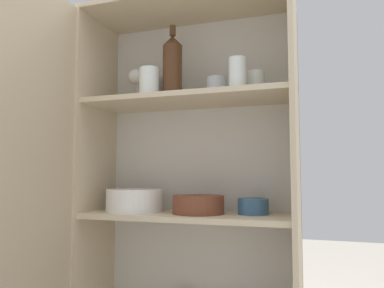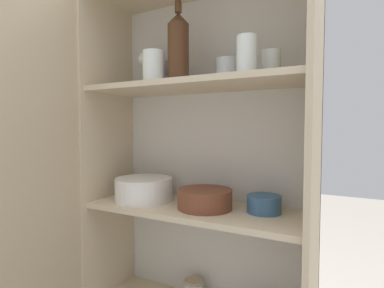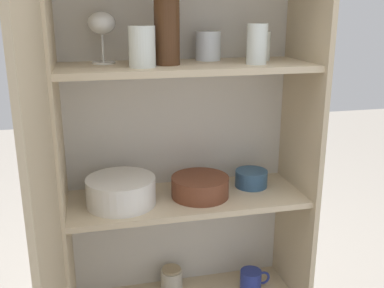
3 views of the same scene
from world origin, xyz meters
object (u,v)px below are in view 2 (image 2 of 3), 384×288
(mixing_bowl_large, at_px, (205,198))
(serving_bowl_small, at_px, (264,203))
(plate_stack_white, at_px, (144,189))
(wine_bottle, at_px, (178,48))

(mixing_bowl_large, bearing_deg, serving_bowl_small, 12.60)
(plate_stack_white, bearing_deg, wine_bottle, 0.19)
(plate_stack_white, relative_size, mixing_bowl_large, 1.15)
(wine_bottle, bearing_deg, mixing_bowl_large, 1.51)
(serving_bowl_small, bearing_deg, wine_bottle, -171.17)
(mixing_bowl_large, relative_size, serving_bowl_small, 1.68)
(wine_bottle, relative_size, mixing_bowl_large, 1.52)
(plate_stack_white, bearing_deg, serving_bowl_small, 5.89)
(wine_bottle, height_order, plate_stack_white, wine_bottle)
(wine_bottle, distance_m, serving_bowl_small, 0.63)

